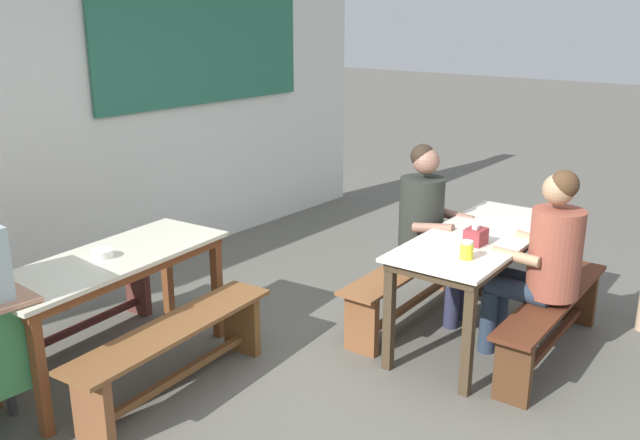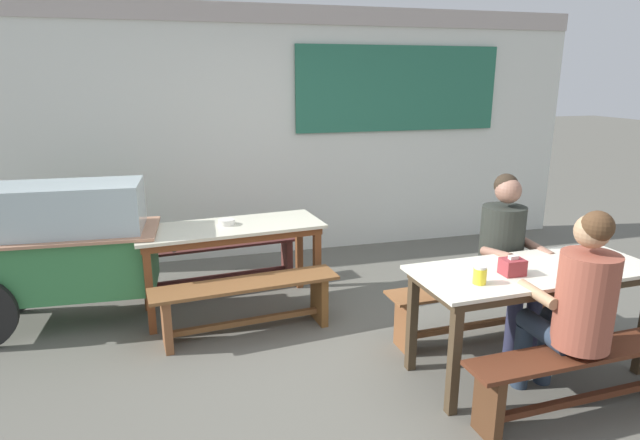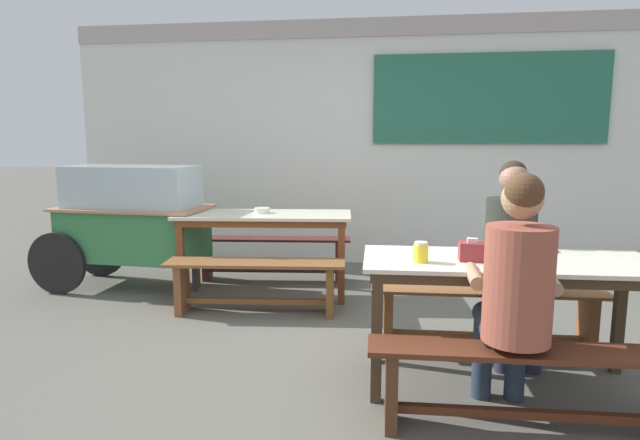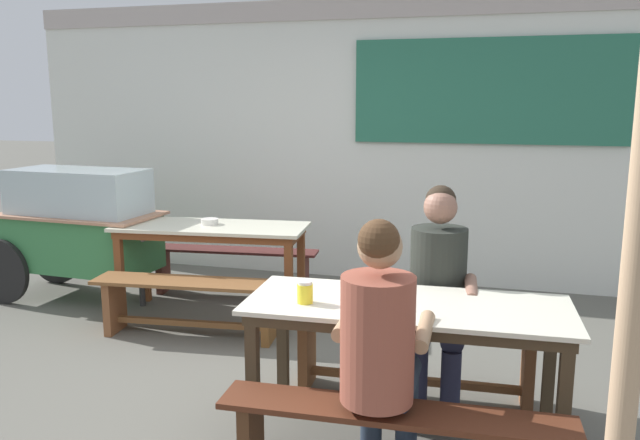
{
  "view_description": "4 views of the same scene",
  "coord_description": "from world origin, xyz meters",
  "px_view_note": "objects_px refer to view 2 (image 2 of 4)",
  "views": [
    {
      "loc": [
        -3.17,
        -2.21,
        2.22
      ],
      "look_at": [
        0.35,
        0.58,
        0.84
      ],
      "focal_mm": 38.35,
      "sensor_mm": 36.0,
      "label": 1
    },
    {
      "loc": [
        -1.32,
        -3.15,
        2.01
      ],
      "look_at": [
        -0.33,
        0.38,
        1.01
      ],
      "focal_mm": 29.69,
      "sensor_mm": 36.0,
      "label": 2
    },
    {
      "loc": [
        0.32,
        -3.48,
        1.47
      ],
      "look_at": [
        -0.22,
        0.27,
        0.88
      ],
      "focal_mm": 30.34,
      "sensor_mm": 36.0,
      "label": 3
    },
    {
      "loc": [
        1.36,
        -3.45,
        1.79
      ],
      "look_at": [
        0.22,
        0.66,
        0.98
      ],
      "focal_mm": 35.64,
      "sensor_mm": 36.0,
      "label": 4
    }
  ],
  "objects_px": {
    "bench_far_front": "(246,299)",
    "condiment_jar": "(480,275)",
    "dining_table_near": "(533,280)",
    "person_right_near_table": "(506,250)",
    "tissue_box": "(512,267)",
    "dining_table_far": "(230,235)",
    "soup_bowl": "(226,222)",
    "person_near_front": "(575,302)",
    "food_cart": "(64,244)",
    "bench_far_back": "(221,259)",
    "bench_near_back": "(482,303)",
    "bench_near_front": "(585,371)"
  },
  "relations": [
    {
      "from": "bench_far_front",
      "to": "condiment_jar",
      "type": "relative_size",
      "value": 13.09
    },
    {
      "from": "dining_table_near",
      "to": "person_right_near_table",
      "type": "xyz_separation_m",
      "value": [
        0.11,
        0.47,
        0.05
      ]
    },
    {
      "from": "dining_table_near",
      "to": "tissue_box",
      "type": "bearing_deg",
      "value": -164.28
    },
    {
      "from": "dining_table_far",
      "to": "soup_bowl",
      "type": "relative_size",
      "value": 11.37
    },
    {
      "from": "person_near_front",
      "to": "condiment_jar",
      "type": "xyz_separation_m",
      "value": [
        -0.45,
        0.32,
        0.1
      ]
    },
    {
      "from": "person_near_front",
      "to": "person_right_near_table",
      "type": "bearing_deg",
      "value": 79.7
    },
    {
      "from": "dining_table_near",
      "to": "soup_bowl",
      "type": "xyz_separation_m",
      "value": [
        -1.87,
        1.63,
        0.11
      ]
    },
    {
      "from": "food_cart",
      "to": "tissue_box",
      "type": "height_order",
      "value": "food_cart"
    },
    {
      "from": "person_near_front",
      "to": "person_right_near_table",
      "type": "xyz_separation_m",
      "value": [
        0.17,
        0.93,
        0.01
      ]
    },
    {
      "from": "dining_table_near",
      "to": "person_right_near_table",
      "type": "bearing_deg",
      "value": 76.53
    },
    {
      "from": "dining_table_far",
      "to": "person_near_front",
      "type": "distance_m",
      "value": 2.73
    },
    {
      "from": "soup_bowl",
      "to": "bench_far_back",
      "type": "bearing_deg",
      "value": 93.26
    },
    {
      "from": "food_cart",
      "to": "dining_table_far",
      "type": "bearing_deg",
      "value": -2.79
    },
    {
      "from": "dining_table_far",
      "to": "person_near_front",
      "type": "bearing_deg",
      "value": -49.03
    },
    {
      "from": "bench_far_back",
      "to": "soup_bowl",
      "type": "xyz_separation_m",
      "value": [
        0.03,
        -0.5,
        0.5
      ]
    },
    {
      "from": "food_cart",
      "to": "bench_near_back",
      "type": "bearing_deg",
      "value": -19.9
    },
    {
      "from": "dining_table_near",
      "to": "bench_far_back",
      "type": "height_order",
      "value": "dining_table_near"
    },
    {
      "from": "dining_table_near",
      "to": "bench_near_back",
      "type": "height_order",
      "value": "dining_table_near"
    },
    {
      "from": "dining_table_near",
      "to": "person_near_front",
      "type": "relative_size",
      "value": 1.29
    },
    {
      "from": "dining_table_near",
      "to": "condiment_jar",
      "type": "xyz_separation_m",
      "value": [
        -0.5,
        -0.14,
        0.14
      ]
    },
    {
      "from": "bench_near_back",
      "to": "dining_table_far",
      "type": "bearing_deg",
      "value": 149.47
    },
    {
      "from": "dining_table_far",
      "to": "bench_near_front",
      "type": "relative_size",
      "value": 1.03
    },
    {
      "from": "bench_far_back",
      "to": "soup_bowl",
      "type": "relative_size",
      "value": 11.2
    },
    {
      "from": "bench_far_front",
      "to": "bench_near_front",
      "type": "distance_m",
      "value": 2.42
    },
    {
      "from": "food_cart",
      "to": "person_right_near_table",
      "type": "distance_m",
      "value": 3.49
    },
    {
      "from": "bench_far_back",
      "to": "soup_bowl",
      "type": "bearing_deg",
      "value": -86.74
    },
    {
      "from": "person_right_near_table",
      "to": "tissue_box",
      "type": "distance_m",
      "value": 0.63
    },
    {
      "from": "food_cart",
      "to": "bench_far_front",
      "type": "bearing_deg",
      "value": -23.12
    },
    {
      "from": "bench_near_front",
      "to": "tissue_box",
      "type": "xyz_separation_m",
      "value": [
        -0.24,
        0.47,
        0.52
      ]
    },
    {
      "from": "tissue_box",
      "to": "bench_near_back",
      "type": "bearing_deg",
      "value": 71.75
    },
    {
      "from": "bench_far_back",
      "to": "bench_far_front",
      "type": "bearing_deg",
      "value": -84.31
    },
    {
      "from": "food_cart",
      "to": "soup_bowl",
      "type": "bearing_deg",
      "value": -1.62
    },
    {
      "from": "person_near_front",
      "to": "condiment_jar",
      "type": "bearing_deg",
      "value": 144.61
    },
    {
      "from": "person_right_near_table",
      "to": "condiment_jar",
      "type": "relative_size",
      "value": 11.39
    },
    {
      "from": "person_near_front",
      "to": "food_cart",
      "type": "bearing_deg",
      "value": 145.7
    },
    {
      "from": "dining_table_near",
      "to": "person_near_front",
      "type": "bearing_deg",
      "value": -96.97
    },
    {
      "from": "bench_far_front",
      "to": "food_cart",
      "type": "height_order",
      "value": "food_cart"
    },
    {
      "from": "condiment_jar",
      "to": "person_near_front",
      "type": "bearing_deg",
      "value": -35.39
    },
    {
      "from": "bench_far_back",
      "to": "bench_far_front",
      "type": "height_order",
      "value": "same"
    },
    {
      "from": "dining_table_far",
      "to": "person_right_near_table",
      "type": "xyz_separation_m",
      "value": [
        1.96,
        -1.13,
        0.05
      ]
    },
    {
      "from": "person_right_near_table",
      "to": "condiment_jar",
      "type": "bearing_deg",
      "value": -135.11
    },
    {
      "from": "bench_near_front",
      "to": "tissue_box",
      "type": "bearing_deg",
      "value": 116.88
    },
    {
      "from": "dining_table_far",
      "to": "food_cart",
      "type": "relative_size",
      "value": 0.91
    },
    {
      "from": "dining_table_near",
      "to": "bench_far_back",
      "type": "relative_size",
      "value": 1.04
    },
    {
      "from": "dining_table_far",
      "to": "tissue_box",
      "type": "relative_size",
      "value": 11.42
    },
    {
      "from": "person_near_front",
      "to": "soup_bowl",
      "type": "height_order",
      "value": "person_near_front"
    },
    {
      "from": "condiment_jar",
      "to": "soup_bowl",
      "type": "relative_size",
      "value": 0.8
    },
    {
      "from": "bench_near_front",
      "to": "tissue_box",
      "type": "distance_m",
      "value": 0.74
    },
    {
      "from": "dining_table_near",
      "to": "tissue_box",
      "type": "distance_m",
      "value": 0.26
    },
    {
      "from": "person_near_front",
      "to": "person_right_near_table",
      "type": "distance_m",
      "value": 0.95
    }
  ]
}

